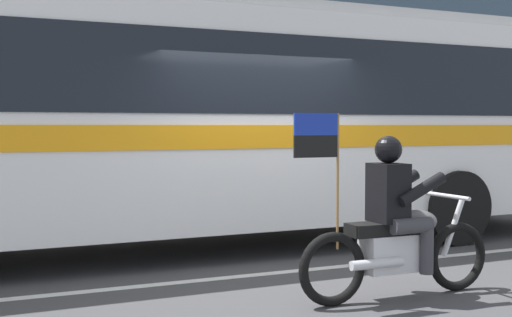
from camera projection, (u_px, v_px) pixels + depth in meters
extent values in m
plane|color=#3D3D3F|center=(259.00, 263.00, 8.13)|extent=(60.00, 60.00, 0.00)
cube|color=#B7B2A8|center=(150.00, 209.00, 12.79)|extent=(28.00, 3.80, 0.15)
cube|color=silver|center=(281.00, 272.00, 7.58)|extent=(26.60, 0.14, 0.01)
cube|color=white|center=(213.00, 120.00, 9.08)|extent=(11.51, 2.72, 2.70)
cube|color=black|center=(213.00, 80.00, 9.05)|extent=(10.59, 2.75, 0.96)
cube|color=orange|center=(213.00, 135.00, 9.09)|extent=(11.28, 2.75, 0.28)
cube|color=silver|center=(212.00, 16.00, 9.01)|extent=(11.28, 2.59, 0.16)
cylinder|color=black|center=(455.00, 208.00, 9.34)|extent=(1.04, 0.30, 1.04)
torus|color=black|center=(457.00, 257.00, 6.75)|extent=(0.69, 0.09, 0.69)
torus|color=black|center=(332.00, 269.00, 6.16)|extent=(0.69, 0.09, 0.69)
cube|color=silver|center=(393.00, 253.00, 6.43)|extent=(0.64, 0.28, 0.36)
ellipsoid|color=#59565B|center=(415.00, 222.00, 6.51)|extent=(0.48, 0.28, 0.24)
cube|color=black|center=(376.00, 229.00, 6.33)|extent=(0.56, 0.26, 0.12)
cylinder|color=silver|center=(453.00, 227.00, 6.71)|extent=(0.28, 0.06, 0.58)
cylinder|color=silver|center=(447.00, 196.00, 6.66)|extent=(0.04, 0.64, 0.04)
cylinder|color=silver|center=(377.00, 264.00, 6.16)|extent=(0.55, 0.09, 0.09)
cube|color=black|center=(388.00, 193.00, 6.37)|extent=(0.28, 0.36, 0.56)
sphere|color=black|center=(388.00, 150.00, 6.35)|extent=(0.26, 0.26, 0.26)
cylinder|color=#38383D|center=(389.00, 221.00, 6.61)|extent=(0.42, 0.15, 0.15)
cylinder|color=#38383D|center=(404.00, 244.00, 6.69)|extent=(0.13, 0.13, 0.46)
cylinder|color=#38383D|center=(411.00, 226.00, 6.28)|extent=(0.42, 0.15, 0.15)
cylinder|color=#38383D|center=(427.00, 250.00, 6.36)|extent=(0.13, 0.13, 0.46)
cylinder|color=black|center=(396.00, 186.00, 6.65)|extent=(0.52, 0.11, 0.32)
cylinder|color=black|center=(422.00, 189.00, 6.28)|extent=(0.52, 0.11, 0.32)
cylinder|color=olive|center=(338.00, 182.00, 6.14)|extent=(0.02, 0.02, 1.25)
cube|color=#1933A5|center=(316.00, 124.00, 6.02)|extent=(0.44, 0.02, 0.20)
cube|color=black|center=(316.00, 146.00, 6.03)|extent=(0.44, 0.02, 0.20)
cylinder|color=gold|center=(420.00, 182.00, 14.40)|extent=(0.22, 0.22, 0.58)
sphere|color=gold|center=(421.00, 166.00, 14.38)|extent=(0.20, 0.20, 0.20)
cylinder|color=gold|center=(425.00, 182.00, 14.27)|extent=(0.09, 0.10, 0.09)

